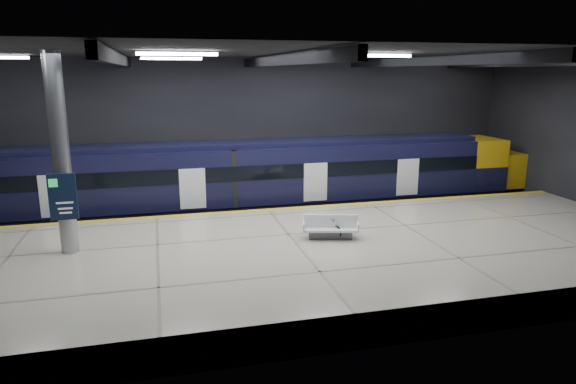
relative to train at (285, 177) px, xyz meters
name	(u,v)px	position (x,y,z in m)	size (l,w,h in m)	color
ground	(283,252)	(-1.47, -5.50, -2.06)	(30.00, 30.00, 0.00)	black
room_shell	(282,114)	(-1.47, -5.49, 3.66)	(30.10, 16.10, 8.05)	black
platform	(299,261)	(-1.47, -8.00, -1.51)	(30.00, 11.00, 1.10)	beige
safety_strip	(269,210)	(-1.47, -2.75, -0.95)	(30.00, 0.40, 0.01)	gold
rails	(258,215)	(-1.47, 0.00, -1.98)	(30.00, 1.52, 0.16)	gray
train	(285,177)	(0.00, 0.00, 0.00)	(29.40, 2.84, 3.79)	black
bench	(330,230)	(-0.04, -7.35, -0.63)	(2.26, 1.40, 0.93)	#595B60
bicycle	(328,226)	(-0.03, -7.01, -0.56)	(0.53, 1.53, 0.80)	#99999E
pannier_bag	(313,232)	(-0.63, -7.01, -0.78)	(0.30, 0.18, 0.35)	black
info_column	(61,158)	(-9.47, -6.52, 2.40)	(0.90, 0.78, 6.90)	#9EA0A5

